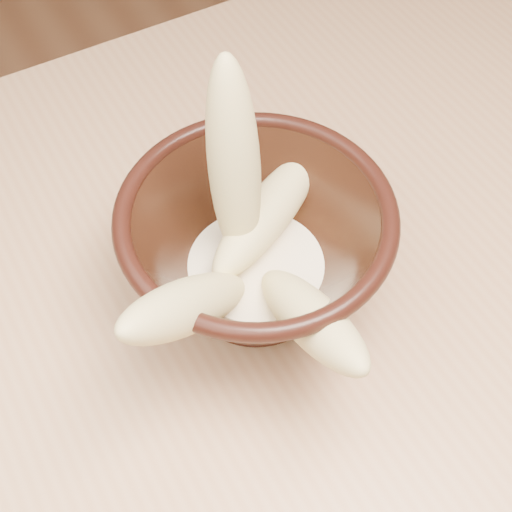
% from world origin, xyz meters
% --- Properties ---
extents(table, '(1.20, 0.80, 0.75)m').
position_xyz_m(table, '(0.00, 0.00, 0.67)').
color(table, tan).
rests_on(table, ground).
extents(bowl, '(0.21, 0.21, 0.11)m').
position_xyz_m(bowl, '(-0.02, 0.02, 0.82)').
color(bowl, black).
rests_on(bowl, table).
extents(milk_puddle, '(0.12, 0.12, 0.02)m').
position_xyz_m(milk_puddle, '(-0.02, 0.02, 0.79)').
color(milk_puddle, '#FFEECD').
rests_on(milk_puddle, bowl).
extents(banana_upright, '(0.06, 0.08, 0.18)m').
position_xyz_m(banana_upright, '(-0.03, 0.05, 0.88)').
color(banana_upright, '#F0D98E').
rests_on(banana_upright, bowl).
extents(banana_left, '(0.15, 0.10, 0.14)m').
position_xyz_m(banana_left, '(-0.10, -0.02, 0.85)').
color(banana_left, '#F0D98E').
rests_on(banana_left, bowl).
extents(banana_across, '(0.15, 0.10, 0.05)m').
position_xyz_m(banana_across, '(-0.00, 0.05, 0.82)').
color(banana_across, '#F0D98E').
rests_on(banana_across, bowl).
extents(banana_front, '(0.05, 0.15, 0.10)m').
position_xyz_m(banana_front, '(-0.02, -0.06, 0.83)').
color(banana_front, '#F0D98E').
rests_on(banana_front, bowl).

